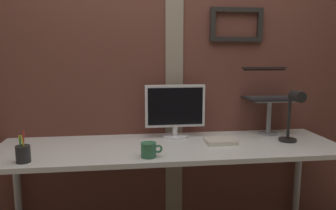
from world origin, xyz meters
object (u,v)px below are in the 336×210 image
object	(u,v)px
monitor	(175,109)
laptop	(266,90)
pen_cup	(23,154)
coffee_mug	(149,150)
desk_lamp	(293,111)

from	to	relation	value
monitor	laptop	bearing A→B (deg)	6.18
laptop	pen_cup	bearing A→B (deg)	-162.59
laptop	coffee_mug	xyz separation A→B (m)	(-0.92, -0.50, -0.28)
monitor	desk_lamp	xyz separation A→B (m)	(0.75, -0.26, 0.01)
desk_lamp	coffee_mug	size ratio (longest dim) A/B	2.83
desk_lamp	coffee_mug	world-z (taller)	desk_lamp
desk_lamp	coffee_mug	xyz separation A→B (m)	(-0.96, -0.17, -0.18)
laptop	coffee_mug	distance (m)	1.08
coffee_mug	laptop	bearing A→B (deg)	28.80
desk_lamp	pen_cup	xyz separation A→B (m)	(-1.65, -0.17, -0.17)
desk_lamp	pen_cup	bearing A→B (deg)	-174.09
laptop	desk_lamp	world-z (taller)	laptop
monitor	desk_lamp	distance (m)	0.79
coffee_mug	desk_lamp	bearing A→B (deg)	10.05
desk_lamp	pen_cup	world-z (taller)	desk_lamp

